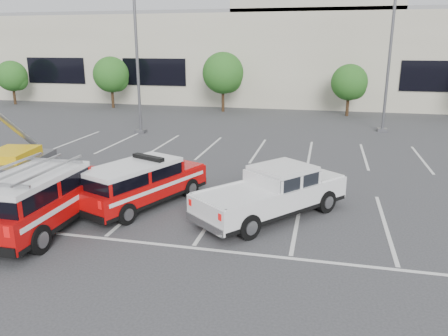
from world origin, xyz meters
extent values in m
plane|color=#333335|center=(0.00, 0.00, 0.00)|extent=(120.00, 120.00, 0.00)
cube|color=silver|center=(0.00, 4.50, 0.01)|extent=(23.00, 15.00, 0.01)
cube|color=beige|center=(0.00, 32.00, 4.00)|extent=(60.00, 15.00, 8.00)
cube|color=gray|center=(0.00, 32.00, 8.15)|extent=(60.00, 15.00, 0.30)
cube|color=beige|center=(2.00, 30.50, 9.00)|extent=(14.00, 12.00, 2.00)
cylinder|color=#3F2B19|center=(-25.00, 22.00, 0.76)|extent=(0.24, 0.24, 1.51)
sphere|color=#17571A|center=(-25.00, 22.00, 2.60)|extent=(2.77, 2.77, 2.77)
sphere|color=#17571A|center=(-24.60, 22.20, 2.18)|extent=(1.85, 1.85, 1.85)
cylinder|color=#3F2B19|center=(-15.00, 22.00, 0.84)|extent=(0.24, 0.24, 1.67)
sphere|color=#17571A|center=(-15.00, 22.00, 2.88)|extent=(3.07, 3.07, 3.07)
sphere|color=#17571A|center=(-14.60, 22.20, 2.42)|extent=(2.05, 2.05, 2.05)
cylinder|color=#3F2B19|center=(-5.00, 22.00, 0.92)|extent=(0.24, 0.24, 1.84)
sphere|color=#17571A|center=(-5.00, 22.00, 3.16)|extent=(3.37, 3.37, 3.37)
sphere|color=#17571A|center=(-4.60, 22.20, 2.65)|extent=(2.24, 2.24, 2.24)
cylinder|color=#3F2B19|center=(5.00, 22.00, 0.76)|extent=(0.24, 0.24, 1.51)
sphere|color=#17571A|center=(5.00, 22.00, 2.60)|extent=(2.77, 2.77, 2.77)
sphere|color=#17571A|center=(5.40, 22.20, 2.18)|extent=(1.85, 1.85, 1.85)
cube|color=#59595E|center=(-8.00, 12.00, 0.10)|extent=(0.60, 0.60, 0.20)
cylinder|color=#59595E|center=(-8.00, 12.00, 5.00)|extent=(0.18, 0.18, 10.00)
cube|color=#59595E|center=(7.00, 16.00, 0.10)|extent=(0.60, 0.60, 0.20)
cylinder|color=#59595E|center=(7.00, 16.00, 5.00)|extent=(0.18, 0.18, 10.00)
cube|color=#B20808|center=(-2.67, 0.02, 0.67)|extent=(3.49, 5.18, 0.74)
cube|color=black|center=(-2.84, -0.39, 1.24)|extent=(2.82, 3.81, 0.39)
cube|color=silver|center=(-2.84, -0.39, 1.50)|extent=(2.76, 3.73, 0.14)
cube|color=black|center=(-2.55, 0.31, 1.65)|extent=(1.31, 0.73, 0.13)
cube|color=silver|center=(1.83, -0.06, 0.70)|extent=(4.77, 5.29, 0.77)
cube|color=black|center=(2.13, 0.32, 1.28)|extent=(2.50, 2.52, 0.40)
cube|color=silver|center=(2.13, 0.32, 1.56)|extent=(2.44, 2.47, 0.15)
cube|color=#B20808|center=(-4.87, -2.42, 0.78)|extent=(2.06, 5.22, 0.86)
cube|color=black|center=(-4.87, -2.93, 1.43)|extent=(1.89, 3.59, 0.45)
cube|color=silver|center=(-4.87, -2.93, 1.74)|extent=(1.85, 3.51, 0.16)
cube|color=#A5A5A8|center=(-4.87, -2.93, 2.03)|extent=(1.95, 3.23, 0.06)
cube|color=#59595E|center=(-8.77, 1.17, 0.52)|extent=(2.57, 3.68, 1.04)
cube|color=gold|center=(-8.77, 1.17, 1.18)|extent=(1.81, 2.29, 0.38)
cylinder|color=#A5A5A8|center=(-8.85, 1.73, 2.08)|extent=(0.64, 2.77, 2.03)
camera|label=1|loc=(3.37, -13.38, 5.45)|focal=35.00mm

